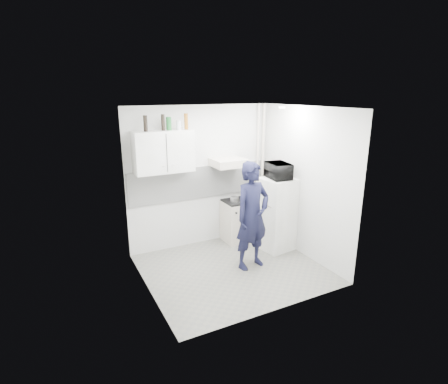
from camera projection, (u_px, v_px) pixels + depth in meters
name	position (u px, v px, depth m)	size (l,w,h in m)	color
floor	(233.00, 269.00, 5.76)	(2.80, 2.80, 0.00)	#5F5F5A
ceiling	(234.00, 107.00, 5.04)	(2.80, 2.80, 0.00)	white
wall_back	(201.00, 177.00, 6.47)	(2.80, 2.80, 0.00)	silver
wall_left	(144.00, 207.00, 4.79)	(2.60, 2.60, 0.00)	silver
wall_right	(305.00, 183.00, 6.01)	(2.60, 2.60, 0.00)	silver
person	(252.00, 216.00, 5.63)	(0.65, 0.43, 1.78)	black
stove	(236.00, 221.00, 6.78)	(0.49, 0.49, 0.79)	beige
fridge	(277.00, 214.00, 6.36)	(0.55, 0.55, 1.34)	white
stove_top	(237.00, 201.00, 6.67)	(0.47, 0.47, 0.03)	black
saucepan	(234.00, 199.00, 6.61)	(0.16, 0.16, 0.09)	silver
microwave	(278.00, 171.00, 6.14)	(0.34, 0.50, 0.28)	black
bottle_b	(145.00, 123.00, 5.58)	(0.07, 0.07, 0.26)	black
bottle_d	(163.00, 122.00, 5.71)	(0.06, 0.06, 0.26)	black
canister_a	(169.00, 124.00, 5.76)	(0.09, 0.09, 0.22)	#144C1E
canister_b	(179.00, 125.00, 5.84)	(0.08, 0.08, 0.16)	#B2B7BC
bottle_e	(186.00, 121.00, 5.89)	(0.07, 0.07, 0.27)	brown
upper_cabinet	(164.00, 152.00, 5.84)	(1.00, 0.35, 0.70)	white
range_hood	(229.00, 163.00, 6.38)	(0.60, 0.50, 0.14)	beige
backsplash	(201.00, 182.00, 6.48)	(2.74, 0.03, 0.60)	white
pipe_a	(262.00, 171.00, 6.97)	(0.05, 0.05, 2.60)	beige
pipe_b	(257.00, 171.00, 6.92)	(0.04, 0.04, 2.60)	beige
ceiling_spot_fixture	(282.00, 108.00, 5.66)	(0.10, 0.10, 0.02)	white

